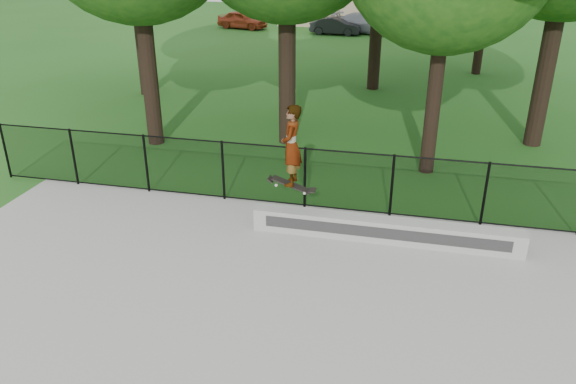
% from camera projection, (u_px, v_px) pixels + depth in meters
% --- Properties ---
extents(ground, '(100.00, 100.00, 0.00)m').
position_uv_depth(ground, '(223.00, 384.00, 8.12)').
color(ground, '#1E5618').
rests_on(ground, ground).
extents(concrete_slab, '(14.00, 12.00, 0.06)m').
position_uv_depth(concrete_slab, '(223.00, 383.00, 8.11)').
color(concrete_slab, '#A2A29D').
rests_on(concrete_slab, ground).
extents(grind_ledge, '(5.60, 0.40, 0.49)m').
position_uv_depth(grind_ledge, '(385.00, 230.00, 11.76)').
color(grind_ledge, '#B2B3AE').
rests_on(grind_ledge, concrete_slab).
extents(car_a, '(3.77, 2.21, 1.21)m').
position_uv_depth(car_a, '(242.00, 20.00, 39.40)').
color(car_a, '#A0391D').
rests_on(car_a, ground).
extents(car_b, '(3.08, 1.34, 1.10)m').
position_uv_depth(car_b, '(336.00, 26.00, 36.98)').
color(car_b, black).
rests_on(car_b, ground).
extents(car_c, '(4.41, 2.75, 1.29)m').
position_uv_depth(car_c, '(366.00, 23.00, 37.43)').
color(car_c, '#99A1AE').
rests_on(car_c, ground).
extents(skater_airborne, '(0.81, 0.63, 1.89)m').
position_uv_depth(skater_airborne, '(291.00, 147.00, 11.29)').
color(skater_airborne, black).
rests_on(skater_airborne, ground).
extents(chainlink_fence, '(16.06, 0.06, 1.50)m').
position_uv_depth(chainlink_fence, '(305.00, 178.00, 13.02)').
color(chainlink_fence, black).
rests_on(chainlink_fence, concrete_slab).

